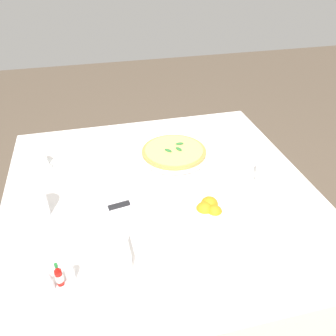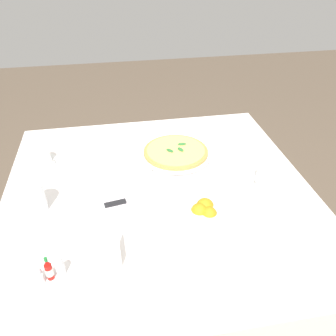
# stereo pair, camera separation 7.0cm
# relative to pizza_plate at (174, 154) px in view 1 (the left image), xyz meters

# --- Properties ---
(ground_plane) EXTENTS (8.00, 8.00, 0.00)m
(ground_plane) POSITION_rel_pizza_plate_xyz_m (0.11, 0.22, -0.77)
(ground_plane) COLOR brown
(dining_table) EXTENTS (1.14, 1.14, 0.76)m
(dining_table) POSITION_rel_pizza_plate_xyz_m (0.11, 0.22, -0.14)
(dining_table) COLOR white
(dining_table) RESTS_ON ground_plane
(pizza_plate) EXTENTS (0.30, 0.30, 0.02)m
(pizza_plate) POSITION_rel_pizza_plate_xyz_m (0.00, 0.00, 0.00)
(pizza_plate) COLOR white
(pizza_plate) RESTS_ON dining_table
(pizza) EXTENTS (0.28, 0.28, 0.02)m
(pizza) POSITION_rel_pizza_plate_xyz_m (-0.00, -0.00, 0.01)
(pizza) COLOR #C68E47
(pizza) RESTS_ON pizza_plate
(coffee_cup_far_left) EXTENTS (0.13, 0.13, 0.06)m
(coffee_cup_far_left) POSITION_rel_pizza_plate_xyz_m (-0.31, 0.24, 0.02)
(coffee_cup_far_left) COLOR white
(coffee_cup_far_left) RESTS_ON dining_table
(coffee_cup_center_back) EXTENTS (0.13, 0.13, 0.06)m
(coffee_cup_center_back) POSITION_rel_pizza_plate_xyz_m (0.56, -0.05, 0.02)
(coffee_cup_center_back) COLOR white
(coffee_cup_center_back) RESTS_ON dining_table
(water_glass_back_corner) EXTENTS (0.08, 0.08, 0.11)m
(water_glass_back_corner) POSITION_rel_pizza_plate_xyz_m (0.54, 0.26, 0.04)
(water_glass_back_corner) COLOR white
(water_glass_back_corner) RESTS_ON dining_table
(napkin_folded) EXTENTS (0.24, 0.17, 0.02)m
(napkin_folded) POSITION_rel_pizza_plate_xyz_m (0.32, 0.30, -0.00)
(napkin_folded) COLOR silver
(napkin_folded) RESTS_ON dining_table
(dinner_knife) EXTENTS (0.20, 0.05, 0.01)m
(dinner_knife) POSITION_rel_pizza_plate_xyz_m (0.32, 0.30, 0.01)
(dinner_knife) COLOR silver
(dinner_knife) RESTS_ON napkin_folded
(citrus_bowl) EXTENTS (0.15, 0.15, 0.07)m
(citrus_bowl) POSITION_rel_pizza_plate_xyz_m (-0.02, 0.40, 0.02)
(citrus_bowl) COLOR white
(citrus_bowl) RESTS_ON dining_table
(hot_sauce_bottle) EXTENTS (0.02, 0.02, 0.08)m
(hot_sauce_bottle) POSITION_rel_pizza_plate_xyz_m (0.47, 0.56, 0.02)
(hot_sauce_bottle) COLOR #B7140F
(hot_sauce_bottle) RESTS_ON dining_table
(salt_shaker) EXTENTS (0.03, 0.03, 0.06)m
(salt_shaker) POSITION_rel_pizza_plate_xyz_m (0.49, 0.57, 0.01)
(salt_shaker) COLOR white
(salt_shaker) RESTS_ON dining_table
(pepper_shaker) EXTENTS (0.03, 0.03, 0.06)m
(pepper_shaker) POSITION_rel_pizza_plate_xyz_m (0.44, 0.55, 0.01)
(pepper_shaker) COLOR white
(pepper_shaker) RESTS_ON dining_table
(menu_card) EXTENTS (0.01, 0.09, 0.06)m
(menu_card) POSITION_rel_pizza_plate_xyz_m (0.27, 0.51, 0.02)
(menu_card) COLOR white
(menu_card) RESTS_ON dining_table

